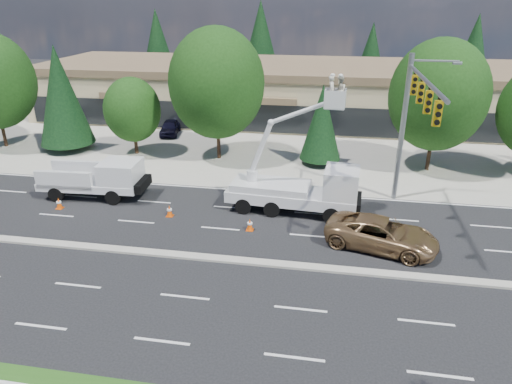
% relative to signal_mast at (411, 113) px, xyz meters
% --- Properties ---
extents(ground, '(140.00, 140.00, 0.00)m').
position_rel_signal_mast_xyz_m(ground, '(-10.03, -7.04, -6.06)').
color(ground, black).
rests_on(ground, ground).
extents(concrete_apron, '(140.00, 22.00, 0.01)m').
position_rel_signal_mast_xyz_m(concrete_apron, '(-10.03, 12.96, -6.05)').
color(concrete_apron, '#98978A').
rests_on(concrete_apron, ground).
extents(road_median, '(120.00, 0.55, 0.12)m').
position_rel_signal_mast_xyz_m(road_median, '(-10.03, -7.04, -6.00)').
color(road_median, '#98978A').
rests_on(road_median, ground).
extents(strip_mall, '(50.40, 15.40, 5.50)m').
position_rel_signal_mast_xyz_m(strip_mall, '(-10.03, 22.93, -3.23)').
color(strip_mall, '#C2B285').
rests_on(strip_mall, ground).
extents(tree_front_b, '(4.34, 4.34, 8.56)m').
position_rel_signal_mast_xyz_m(tree_front_b, '(-26.03, 7.96, -1.47)').
color(tree_front_b, '#332114').
rests_on(tree_front_b, ground).
extents(tree_front_c, '(4.49, 4.49, 6.23)m').
position_rel_signal_mast_xyz_m(tree_front_c, '(-20.03, 7.96, -2.41)').
color(tree_front_c, '#332114').
rests_on(tree_front_c, ground).
extents(tree_front_d, '(7.28, 7.28, 10.10)m').
position_rel_signal_mast_xyz_m(tree_front_d, '(-13.03, 7.96, -0.15)').
color(tree_front_d, '#332114').
rests_on(tree_front_d, ground).
extents(tree_front_e, '(3.11, 3.11, 6.14)m').
position_rel_signal_mast_xyz_m(tree_front_e, '(-5.03, 7.96, -2.77)').
color(tree_front_e, '#332114').
rests_on(tree_front_e, ground).
extents(tree_front_f, '(6.85, 6.85, 9.50)m').
position_rel_signal_mast_xyz_m(tree_front_f, '(2.97, 7.96, -0.49)').
color(tree_front_f, '#332114').
rests_on(tree_front_f, ground).
extents(tree_back_a, '(5.36, 5.36, 10.56)m').
position_rel_signal_mast_xyz_m(tree_back_a, '(-28.03, 34.96, -0.39)').
color(tree_back_a, '#332114').
rests_on(tree_back_a, ground).
extents(tree_back_b, '(5.91, 5.91, 11.64)m').
position_rel_signal_mast_xyz_m(tree_back_b, '(-14.03, 34.96, 0.19)').
color(tree_back_b, '#332114').
rests_on(tree_back_b, ground).
extents(tree_back_c, '(4.64, 4.64, 9.14)m').
position_rel_signal_mast_xyz_m(tree_back_c, '(-0.03, 34.96, -1.15)').
color(tree_back_c, '#332114').
rests_on(tree_back_c, ground).
extents(tree_back_d, '(5.18, 5.18, 10.22)m').
position_rel_signal_mast_xyz_m(tree_back_d, '(11.97, 34.96, -0.58)').
color(tree_back_d, '#332114').
rests_on(tree_back_d, ground).
extents(signal_mast, '(2.76, 10.16, 9.00)m').
position_rel_signal_mast_xyz_m(signal_mast, '(0.00, 0.00, 0.00)').
color(signal_mast, gray).
rests_on(signal_mast, ground).
extents(utility_pickup, '(6.52, 2.81, 2.46)m').
position_rel_signal_mast_xyz_m(utility_pickup, '(-18.74, -0.82, -5.04)').
color(utility_pickup, silver).
rests_on(utility_pickup, ground).
extents(bucket_truck, '(7.84, 2.94, 8.23)m').
position_rel_signal_mast_xyz_m(bucket_truck, '(-5.66, -0.89, -4.27)').
color(bucket_truck, silver).
rests_on(bucket_truck, ground).
extents(traffic_cone_a, '(0.40, 0.40, 0.70)m').
position_rel_signal_mast_xyz_m(traffic_cone_a, '(-20.37, -2.92, -5.72)').
color(traffic_cone_a, '#E34D07').
rests_on(traffic_cone_a, ground).
extents(traffic_cone_b, '(0.40, 0.40, 0.70)m').
position_rel_signal_mast_xyz_m(traffic_cone_b, '(-13.35, -2.79, -5.72)').
color(traffic_cone_b, '#E34D07').
rests_on(traffic_cone_b, ground).
extents(traffic_cone_c, '(0.40, 0.40, 0.70)m').
position_rel_signal_mast_xyz_m(traffic_cone_c, '(-8.37, -3.73, -5.72)').
color(traffic_cone_c, '#E34D07').
rests_on(traffic_cone_c, ground).
extents(minivan, '(6.15, 4.05, 1.57)m').
position_rel_signal_mast_xyz_m(minivan, '(-1.38, -4.45, -5.27)').
color(minivan, olive).
rests_on(minivan, ground).
extents(parked_car_west, '(2.23, 4.14, 1.34)m').
position_rel_signal_mast_xyz_m(parked_car_west, '(-19.21, 13.85, -5.39)').
color(parked_car_west, black).
rests_on(parked_car_west, ground).
extents(parked_car_east, '(2.26, 4.53, 1.43)m').
position_rel_signal_mast_xyz_m(parked_car_east, '(-4.78, 10.26, -5.34)').
color(parked_car_east, black).
rests_on(parked_car_east, ground).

